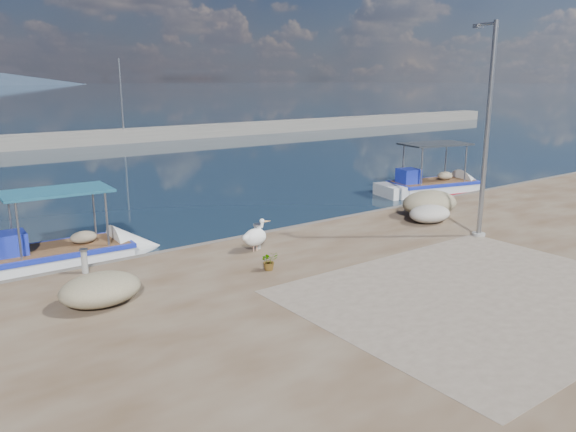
{
  "coord_description": "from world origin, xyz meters",
  "views": [
    {
      "loc": [
        -10.7,
        -10.66,
        5.71
      ],
      "look_at": [
        0.0,
        3.8,
        1.3
      ],
      "focal_mm": 35.0,
      "sensor_mm": 36.0,
      "label": 1
    }
  ],
  "objects_px": {
    "boat_left": "(61,258)",
    "pelican": "(255,236)",
    "boat_right": "(432,188)",
    "lamp_post": "(486,139)",
    "bollard_near": "(258,235)"
  },
  "relations": [
    {
      "from": "lamp_post",
      "to": "bollard_near",
      "type": "height_order",
      "value": "lamp_post"
    },
    {
      "from": "pelican",
      "to": "bollard_near",
      "type": "relative_size",
      "value": 1.28
    },
    {
      "from": "pelican",
      "to": "bollard_near",
      "type": "height_order",
      "value": "pelican"
    },
    {
      "from": "boat_left",
      "to": "bollard_near",
      "type": "distance_m",
      "value": 6.27
    },
    {
      "from": "boat_left",
      "to": "bollard_near",
      "type": "relative_size",
      "value": 7.3
    },
    {
      "from": "lamp_post",
      "to": "bollard_near",
      "type": "xyz_separation_m",
      "value": [
        -6.88,
        3.22,
        -2.86
      ]
    },
    {
      "from": "boat_left",
      "to": "lamp_post",
      "type": "bearing_deg",
      "value": -27.44
    },
    {
      "from": "boat_right",
      "to": "pelican",
      "type": "height_order",
      "value": "boat_right"
    },
    {
      "from": "boat_left",
      "to": "pelican",
      "type": "distance_m",
      "value": 6.23
    },
    {
      "from": "pelican",
      "to": "lamp_post",
      "type": "height_order",
      "value": "lamp_post"
    },
    {
      "from": "boat_left",
      "to": "bollard_near",
      "type": "height_order",
      "value": "boat_left"
    },
    {
      "from": "boat_right",
      "to": "pelican",
      "type": "distance_m",
      "value": 14.44
    },
    {
      "from": "boat_left",
      "to": "boat_right",
      "type": "relative_size",
      "value": 0.91
    },
    {
      "from": "boat_left",
      "to": "lamp_post",
      "type": "height_order",
      "value": "lamp_post"
    },
    {
      "from": "lamp_post",
      "to": "bollard_near",
      "type": "distance_m",
      "value": 8.12
    }
  ]
}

